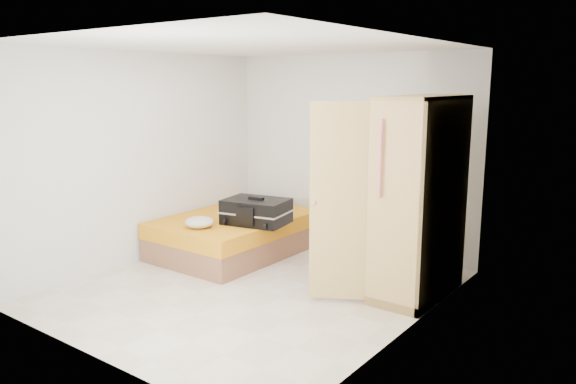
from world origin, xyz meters
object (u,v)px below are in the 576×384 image
Objects in this scene: person at (364,201)px; round_cushion at (199,222)px; bed at (235,234)px; wardrobe at (413,203)px; suitcase at (256,211)px.

round_cushion is at bearing 99.32° from person.
person reaches higher than round_cushion.
bed is 2.61m from wardrobe.
bed is 0.96× the size of wardrobe.
person is at bearing 20.42° from round_cushion.
person is at bearing -6.55° from suitcase.
person is (-0.58, 0.01, -0.05)m from wardrobe.
suitcase is 0.72m from round_cushion.
wardrobe is 2.58m from round_cushion.
wardrobe reaches higher than person.
bed is 0.76m from round_cushion.
suitcase is at bearing 54.31° from round_cushion.
bed is at bearing 78.98° from person.
person is 5.42× the size of round_cushion.
suitcase is at bearing -13.76° from bed.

